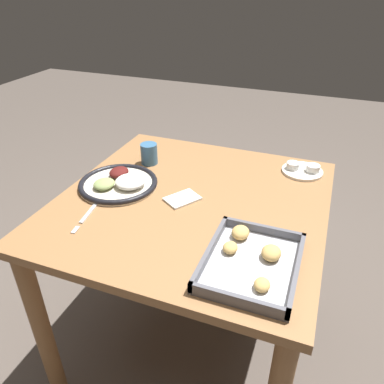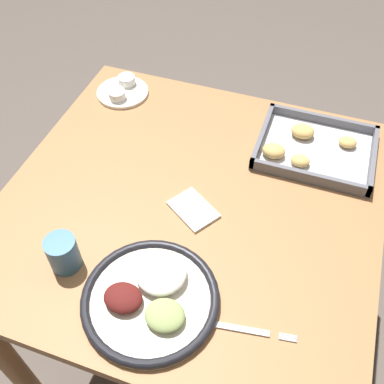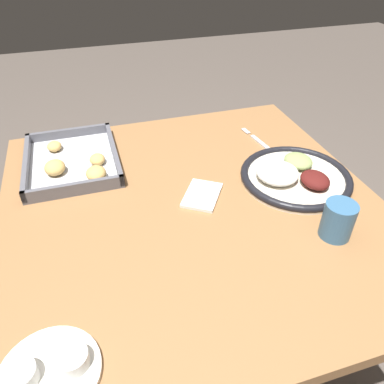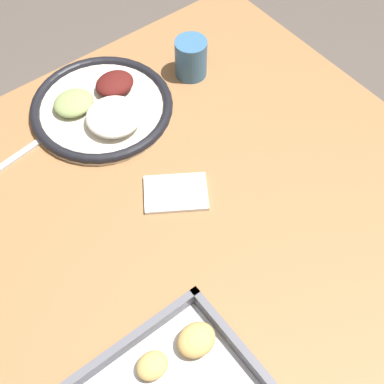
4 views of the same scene
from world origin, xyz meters
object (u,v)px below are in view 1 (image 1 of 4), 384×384
at_px(dinner_plate, 119,183).
at_px(napkin, 182,199).
at_px(fork, 89,212).
at_px(saucer_plate, 303,169).
at_px(drinking_cup, 149,154).
at_px(baking_tray, 252,260).

distance_m(dinner_plate, napkin, 0.25).
height_order(fork, saucer_plate, saucer_plate).
xyz_separation_m(drinking_cup, napkin, (0.21, 0.23, -0.04)).
bearing_deg(napkin, dinner_plate, -91.08).
height_order(fork, drinking_cup, drinking_cup).
bearing_deg(fork, baking_tray, 76.23).
distance_m(fork, saucer_plate, 0.81).
distance_m(baking_tray, napkin, 0.38).
bearing_deg(saucer_plate, baking_tray, -6.35).
bearing_deg(baking_tray, saucer_plate, 173.65).
distance_m(saucer_plate, drinking_cup, 0.61).
relative_size(saucer_plate, napkin, 1.13).
relative_size(saucer_plate, drinking_cup, 1.87).
bearing_deg(drinking_cup, baking_tray, 49.73).
bearing_deg(dinner_plate, fork, -0.79).
xyz_separation_m(dinner_plate, saucer_plate, (-0.35, 0.61, -0.00)).
distance_m(drinking_cup, napkin, 0.32).
xyz_separation_m(dinner_plate, napkin, (0.00, 0.25, -0.01)).
height_order(drinking_cup, napkin, drinking_cup).
bearing_deg(saucer_plate, drinking_cup, -76.67).
bearing_deg(baking_tray, dinner_plate, -113.58).
height_order(dinner_plate, saucer_plate, dinner_plate).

